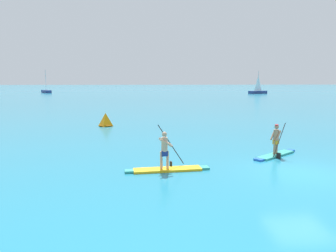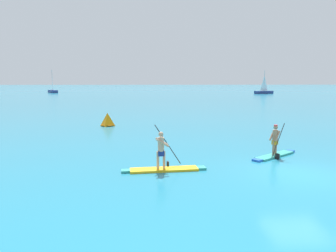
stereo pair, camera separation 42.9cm
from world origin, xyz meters
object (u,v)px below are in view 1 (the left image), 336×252
(race_marker_buoy, at_px, (106,120))
(sailboat_left_horizon, at_px, (46,90))
(sailboat_right_horizon, at_px, (258,91))
(paddleboarder_mid_center, at_px, (276,149))
(paddleboarder_near_left, at_px, (167,163))

(race_marker_buoy, height_order, sailboat_left_horizon, sailboat_left_horizon)
(race_marker_buoy, bearing_deg, sailboat_right_horizon, 59.87)
(paddleboarder_mid_center, bearing_deg, sailboat_left_horizon, -102.31)
(sailboat_left_horizon, xyz_separation_m, sailboat_right_horizon, (59.46, -9.20, -0.00))
(sailboat_left_horizon, bearing_deg, sailboat_right_horizon, 50.68)
(paddleboarder_mid_center, bearing_deg, paddleboarder_near_left, -15.70)
(sailboat_right_horizon, bearing_deg, race_marker_buoy, -143.19)
(sailboat_left_horizon, bearing_deg, paddleboarder_mid_center, -5.93)
(race_marker_buoy, relative_size, sailboat_right_horizon, 0.19)
(paddleboarder_near_left, distance_m, sailboat_right_horizon, 76.86)
(paddleboarder_near_left, distance_m, race_marker_buoy, 13.73)
(paddleboarder_near_left, xyz_separation_m, sailboat_left_horizon, (-30.08, 80.23, 0.37))
(paddleboarder_mid_center, height_order, race_marker_buoy, paddleboarder_mid_center)
(sailboat_left_horizon, bearing_deg, race_marker_buoy, -9.50)
(paddleboarder_near_left, xyz_separation_m, paddleboarder_mid_center, (5.63, 2.18, 0.02))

